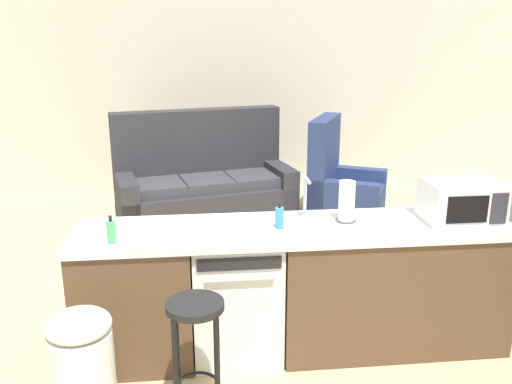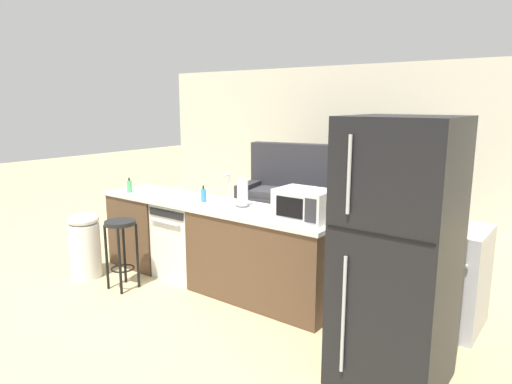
{
  "view_description": "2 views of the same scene",
  "coord_description": "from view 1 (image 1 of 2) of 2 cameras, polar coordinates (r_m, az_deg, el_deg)",
  "views": [
    {
      "loc": [
        -0.47,
        -3.34,
        2.14
      ],
      "look_at": [
        -0.04,
        0.7,
        0.94
      ],
      "focal_mm": 38.0,
      "sensor_mm": 36.0,
      "label": 1
    },
    {
      "loc": [
        3.37,
        -3.48,
        1.95
      ],
      "look_at": [
        0.31,
        0.55,
        0.95
      ],
      "focal_mm": 32.0,
      "sensor_mm": 36.0,
      "label": 2
    }
  ],
  "objects": [
    {
      "name": "ground_plane",
      "position": [
        3.99,
        1.72,
        -15.96
      ],
      "size": [
        24.0,
        24.0,
        0.0
      ],
      "primitive_type": "plane",
      "color": "tan"
    },
    {
      "name": "wall_back",
      "position": [
        7.62,
        -0.28,
        10.15
      ],
      "size": [
        10.0,
        0.06,
        2.6
      ],
      "color": "beige",
      "rests_on": "ground_plane"
    },
    {
      "name": "kitchen_counter",
      "position": [
        3.82,
        5.39,
        -10.37
      ],
      "size": [
        2.94,
        0.66,
        0.9
      ],
      "color": "brown",
      "rests_on": "ground_plane"
    },
    {
      "name": "dishwasher",
      "position": [
        3.76,
        -2.07,
        -10.76
      ],
      "size": [
        0.58,
        0.61,
        0.84
      ],
      "color": "silver",
      "rests_on": "ground_plane"
    },
    {
      "name": "microwave",
      "position": [
        3.93,
        20.79,
        -0.9
      ],
      "size": [
        0.5,
        0.37,
        0.28
      ],
      "color": "white",
      "rests_on": "kitchen_counter"
    },
    {
      "name": "sink_faucet",
      "position": [
        3.74,
        5.21,
        -0.86
      ],
      "size": [
        0.07,
        0.18,
        0.3
      ],
      "color": "silver",
      "rests_on": "kitchen_counter"
    },
    {
      "name": "paper_towel_roll",
      "position": [
        3.71,
        9.52,
        -1.03
      ],
      "size": [
        0.14,
        0.14,
        0.28
      ],
      "color": "#4C4C51",
      "rests_on": "kitchen_counter"
    },
    {
      "name": "soap_bottle",
      "position": [
        3.56,
        2.48,
        -2.69
      ],
      "size": [
        0.06,
        0.06,
        0.18
      ],
      "color": "#338CCC",
      "rests_on": "kitchen_counter"
    },
    {
      "name": "dish_soap_bottle",
      "position": [
        3.42,
        -14.99,
        -4.06
      ],
      "size": [
        0.06,
        0.06,
        0.18
      ],
      "color": "#4CB266",
      "rests_on": "kitchen_counter"
    },
    {
      "name": "bar_stool",
      "position": [
        3.1,
        -6.34,
        -14.82
      ],
      "size": [
        0.32,
        0.32,
        0.74
      ],
      "color": "black",
      "rests_on": "ground_plane"
    },
    {
      "name": "trash_bin",
      "position": [
        3.21,
        -17.72,
        -17.68
      ],
      "size": [
        0.35,
        0.35,
        0.74
      ],
      "color": "white",
      "rests_on": "ground_plane"
    },
    {
      "name": "couch",
      "position": [
        6.42,
        -5.6,
        0.62
      ],
      "size": [
        2.15,
        1.33,
        1.27
      ],
      "color": "#2D2D33",
      "rests_on": "ground_plane"
    },
    {
      "name": "armchair",
      "position": [
        6.48,
        8.79,
        0.23
      ],
      "size": [
        1.09,
        1.11,
        1.2
      ],
      "color": "navy",
      "rests_on": "ground_plane"
    }
  ]
}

